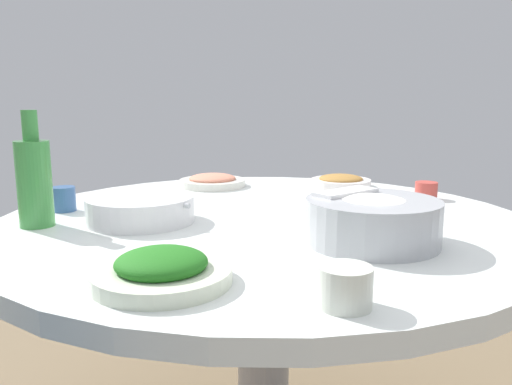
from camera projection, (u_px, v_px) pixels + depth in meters
The scene contains 11 objects.
round_dining_table at pixel (264, 260), 1.30m from camera, with size 1.32×1.32×0.77m.
rice_bowl at pixel (372, 220), 1.04m from camera, with size 0.27×0.27×0.10m.
soup_bowl at pixel (141, 210), 1.22m from camera, with size 0.26×0.26×0.06m.
dish_shrimp at pixel (212, 181), 1.72m from camera, with size 0.22×0.22×0.04m.
dish_noodles at pixel (344, 202), 1.39m from camera, with size 0.23×0.23×0.04m.
dish_greens at pixel (162, 270), 0.82m from camera, with size 0.23×0.23×0.06m.
dish_tofu_braise at pixel (341, 181), 1.72m from camera, with size 0.20×0.20×0.04m.
green_bottle at pixel (34, 180), 1.17m from camera, with size 0.08×0.08×0.27m.
tea_cup_near at pixel (64, 199), 1.34m from camera, with size 0.06×0.06×0.06m, color #33578C.
tea_cup_far at pixel (345, 287), 0.72m from camera, with size 0.08×0.08×0.06m, color silver.
tea_cup_side at pixel (426, 191), 1.50m from camera, with size 0.06×0.06×0.05m, color #C2433A.
Camera 1 is at (0.79, 0.97, 1.07)m, focal length 35.92 mm.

